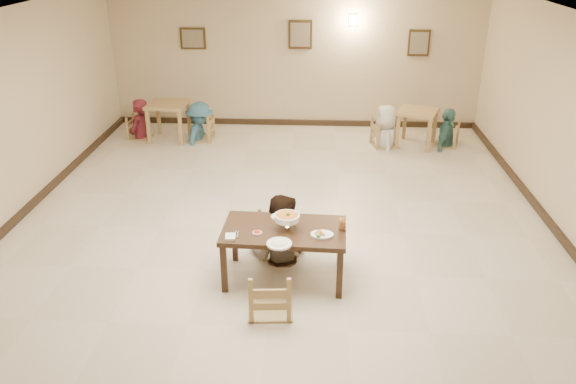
# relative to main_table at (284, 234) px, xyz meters

# --- Properties ---
(floor) EXTENTS (10.00, 10.00, 0.00)m
(floor) POSITION_rel_main_table_xyz_m (-0.13, 1.22, -0.62)
(floor) COLOR beige
(floor) RESTS_ON ground
(ceiling) EXTENTS (10.00, 10.00, 0.00)m
(ceiling) POSITION_rel_main_table_xyz_m (-0.13, 1.22, 2.38)
(ceiling) COLOR white
(ceiling) RESTS_ON wall_back
(wall_back) EXTENTS (10.00, 0.00, 10.00)m
(wall_back) POSITION_rel_main_table_xyz_m (-0.13, 6.22, 0.88)
(wall_back) COLOR beige
(wall_back) RESTS_ON floor
(baseboard_back) EXTENTS (8.00, 0.06, 0.12)m
(baseboard_back) POSITION_rel_main_table_xyz_m (-0.13, 6.19, -0.56)
(baseboard_back) COLOR black
(baseboard_back) RESTS_ON floor
(baseboard_left) EXTENTS (0.06, 10.00, 0.12)m
(baseboard_left) POSITION_rel_main_table_xyz_m (-4.10, 1.22, -0.56)
(baseboard_left) COLOR black
(baseboard_left) RESTS_ON floor
(baseboard_right) EXTENTS (0.06, 10.00, 0.12)m
(baseboard_right) POSITION_rel_main_table_xyz_m (3.84, 1.22, -0.56)
(baseboard_right) COLOR black
(baseboard_right) RESTS_ON floor
(picture_a) EXTENTS (0.55, 0.04, 0.45)m
(picture_a) POSITION_rel_main_table_xyz_m (-2.33, 6.18, 1.28)
(picture_a) COLOR #362511
(picture_a) RESTS_ON wall_back
(picture_b) EXTENTS (0.50, 0.04, 0.60)m
(picture_b) POSITION_rel_main_table_xyz_m (-0.03, 6.18, 1.38)
(picture_b) COLOR #362511
(picture_b) RESTS_ON wall_back
(picture_c) EXTENTS (0.45, 0.04, 0.55)m
(picture_c) POSITION_rel_main_table_xyz_m (2.47, 6.18, 1.23)
(picture_c) COLOR #362511
(picture_c) RESTS_ON wall_back
(wall_sconce) EXTENTS (0.16, 0.05, 0.22)m
(wall_sconce) POSITION_rel_main_table_xyz_m (1.07, 6.18, 1.68)
(wall_sconce) COLOR #FFD88C
(wall_sconce) RESTS_ON wall_back
(main_table) EXTENTS (1.52, 0.90, 0.70)m
(main_table) POSITION_rel_main_table_xyz_m (0.00, 0.00, 0.00)
(main_table) COLOR #362113
(main_table) RESTS_ON floor
(chair_far) EXTENTS (0.48, 0.48, 1.03)m
(chair_far) POSITION_rel_main_table_xyz_m (-0.14, 0.66, -0.11)
(chair_far) COLOR tan
(chair_far) RESTS_ON floor
(chair_near) EXTENTS (0.50, 0.50, 1.07)m
(chair_near) POSITION_rel_main_table_xyz_m (-0.12, -0.68, -0.08)
(chair_near) COLOR tan
(chair_near) RESTS_ON floor
(main_diner) EXTENTS (0.95, 0.79, 1.77)m
(main_diner) POSITION_rel_main_table_xyz_m (-0.10, 0.54, 0.27)
(main_diner) COLOR gray
(main_diner) RESTS_ON floor
(curry_warmer) EXTENTS (0.34, 0.30, 0.27)m
(curry_warmer) POSITION_rel_main_table_xyz_m (0.04, -0.01, 0.24)
(curry_warmer) COLOR silver
(curry_warmer) RESTS_ON main_table
(rice_plate_far) EXTENTS (0.29, 0.29, 0.07)m
(rice_plate_far) POSITION_rel_main_table_xyz_m (-0.04, 0.29, 0.09)
(rice_plate_far) COLOR white
(rice_plate_far) RESTS_ON main_table
(rice_plate_near) EXTENTS (0.29, 0.29, 0.07)m
(rice_plate_near) POSITION_rel_main_table_xyz_m (-0.03, -0.38, 0.09)
(rice_plate_near) COLOR white
(rice_plate_near) RESTS_ON main_table
(fried_plate) EXTENTS (0.27, 0.27, 0.06)m
(fried_plate) POSITION_rel_main_table_xyz_m (0.46, -0.15, 0.10)
(fried_plate) COLOR white
(fried_plate) RESTS_ON main_table
(chili_dish) EXTENTS (0.11, 0.11, 0.02)m
(chili_dish) POSITION_rel_main_table_xyz_m (-0.32, -0.14, 0.09)
(chili_dish) COLOR white
(chili_dish) RESTS_ON main_table
(napkin_cutlery) EXTENTS (0.15, 0.24, 0.03)m
(napkin_cutlery) POSITION_rel_main_table_xyz_m (-0.61, -0.26, 0.09)
(napkin_cutlery) COLOR white
(napkin_cutlery) RESTS_ON main_table
(drink_glass) EXTENTS (0.08, 0.08, 0.17)m
(drink_glass) POSITION_rel_main_table_xyz_m (0.70, 0.01, 0.16)
(drink_glass) COLOR white
(drink_glass) RESTS_ON main_table
(bg_table_left) EXTENTS (0.82, 0.82, 0.78)m
(bg_table_left) POSITION_rel_main_table_xyz_m (-2.71, 5.08, 0.03)
(bg_table_left) COLOR tan
(bg_table_left) RESTS_ON floor
(bg_table_right) EXTENTS (0.95, 0.95, 0.74)m
(bg_table_right) POSITION_rel_main_table_xyz_m (2.38, 4.99, -0.02)
(bg_table_right) COLOR tan
(bg_table_right) RESTS_ON floor
(bg_chair_ll) EXTENTS (0.44, 0.44, 0.93)m
(bg_chair_ll) POSITION_rel_main_table_xyz_m (-3.35, 5.12, -0.16)
(bg_chair_ll) COLOR tan
(bg_chair_ll) RESTS_ON floor
(bg_chair_lr) EXTENTS (0.51, 0.51, 1.09)m
(bg_chair_lr) POSITION_rel_main_table_xyz_m (-2.06, 5.08, -0.08)
(bg_chair_lr) COLOR tan
(bg_chair_lr) RESTS_ON floor
(bg_chair_rl) EXTENTS (0.50, 0.50, 1.06)m
(bg_chair_rl) POSITION_rel_main_table_xyz_m (1.76, 4.94, -0.09)
(bg_chair_rl) COLOR tan
(bg_chair_rl) RESTS_ON floor
(bg_chair_rr) EXTENTS (0.44, 0.44, 0.93)m
(bg_chair_rr) POSITION_rel_main_table_xyz_m (3.00, 5.01, -0.15)
(bg_chair_rr) COLOR tan
(bg_chair_rr) RESTS_ON floor
(bg_diner_a) EXTENTS (0.54, 0.69, 1.69)m
(bg_diner_a) POSITION_rel_main_table_xyz_m (-3.35, 5.12, 0.23)
(bg_diner_a) COLOR maroon
(bg_diner_a) RESTS_ON floor
(bg_diner_b) EXTENTS (0.74, 1.12, 1.62)m
(bg_diner_b) POSITION_rel_main_table_xyz_m (-2.06, 5.08, 0.19)
(bg_diner_b) COLOR teal
(bg_diner_b) RESTS_ON floor
(bg_diner_c) EXTENTS (0.62, 0.88, 1.69)m
(bg_diner_c) POSITION_rel_main_table_xyz_m (1.76, 4.94, 0.23)
(bg_diner_c) COLOR silver
(bg_diner_c) RESTS_ON floor
(bg_diner_d) EXTENTS (0.74, 0.99, 1.56)m
(bg_diner_d) POSITION_rel_main_table_xyz_m (3.00, 5.01, 0.16)
(bg_diner_d) COLOR #467F7B
(bg_diner_d) RESTS_ON floor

